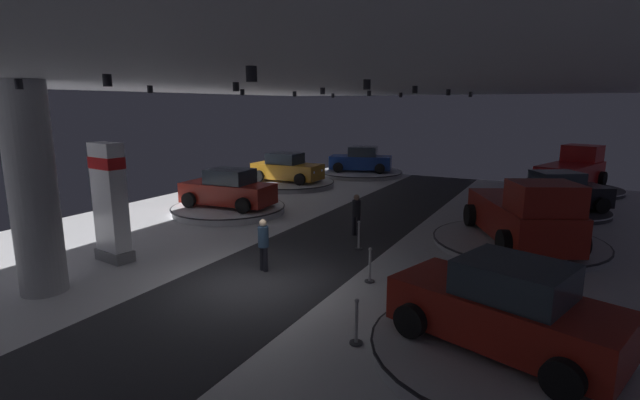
{
  "coord_description": "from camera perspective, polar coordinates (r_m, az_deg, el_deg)",
  "views": [
    {
      "loc": [
        7.36,
        -9.87,
        4.9
      ],
      "look_at": [
        -0.63,
        5.18,
        1.4
      ],
      "focal_mm": 26.31,
      "sensor_mm": 36.0,
      "label": 1
    }
  ],
  "objects": [
    {
      "name": "visitor_walking_far",
      "position": [
        17.67,
        4.44,
        -1.5
      ],
      "size": [
        0.32,
        0.32,
        1.59
      ],
      "color": "black",
      "rests_on": "ground"
    },
    {
      "name": "display_platform_mid_left",
      "position": [
        21.9,
        -11.06,
        -1.07
      ],
      "size": [
        5.16,
        5.16,
        0.32
      ],
      "color": "silver",
      "rests_on": "ground"
    },
    {
      "name": "display_car_deep_left",
      "position": [
        32.93,
        5.02,
        4.85
      ],
      "size": [
        4.53,
        3.1,
        1.71
      ],
      "color": "navy",
      "rests_on": "display_platform_deep_left"
    },
    {
      "name": "column_left",
      "position": [
        14.04,
        -31.56,
        1.07
      ],
      "size": [
        1.16,
        1.16,
        5.5
      ],
      "color": "#ADADB2",
      "rests_on": "ground"
    },
    {
      "name": "display_platform_deep_right",
      "position": [
        30.33,
        27.98,
        1.2
      ],
      "size": [
        5.68,
        5.68,
        0.24
      ],
      "color": "#333338",
      "rests_on": "ground"
    },
    {
      "name": "pickup_truck_mid_right",
      "position": [
        17.39,
        23.56,
        -1.74
      ],
      "size": [
        4.38,
        5.68,
        2.3
      ],
      "color": "maroon",
      "rests_on": "display_platform_mid_right"
    },
    {
      "name": "display_platform_far_right",
      "position": [
        23.94,
        26.84,
        -1.17
      ],
      "size": [
        4.51,
        4.51,
        0.22
      ],
      "color": "#333338",
      "rests_on": "ground"
    },
    {
      "name": "display_car_near_right",
      "position": [
        9.78,
        21.65,
        -12.15
      ],
      "size": [
        4.55,
        3.19,
        1.71
      ],
      "color": "maroon",
      "rests_on": "display_platform_near_right"
    },
    {
      "name": "visitor_walking_near",
      "position": [
        14.0,
        -6.9,
        -5.06
      ],
      "size": [
        0.32,
        0.32,
        1.59
      ],
      "color": "black",
      "rests_on": "ground"
    },
    {
      "name": "ceiling_with_spotlights",
      "position": [
        12.33,
        -9.03,
        14.48
      ],
      "size": [
        24.0,
        44.0,
        0.39
      ],
      "color": "silver"
    },
    {
      "name": "stanchion_a",
      "position": [
        10.07,
        4.44,
        -15.17
      ],
      "size": [
        0.28,
        0.28,
        1.01
      ],
      "color": "#333338",
      "rests_on": "ground"
    },
    {
      "name": "stanchion_b",
      "position": [
        13.29,
        6.08,
        -8.39
      ],
      "size": [
        0.28,
        0.28,
        1.01
      ],
      "color": "#333338",
      "rests_on": "ground"
    },
    {
      "name": "display_platform_near_right",
      "position": [
        10.18,
        21.09,
        -16.83
      ],
      "size": [
        5.04,
        5.04,
        0.33
      ],
      "color": "#B7B7BC",
      "rests_on": "ground"
    },
    {
      "name": "stanchion_c",
      "position": [
        16.16,
        4.73,
        -4.71
      ],
      "size": [
        0.28,
        0.28,
        1.01
      ],
      "color": "#333338",
      "rests_on": "ground"
    },
    {
      "name": "ground",
      "position": [
        13.26,
        -8.26,
        -10.32
      ],
      "size": [
        24.0,
        44.0,
        0.06
      ],
      "color": "silver"
    },
    {
      "name": "display_car_far_left",
      "position": [
        28.52,
        -4.05,
        3.85
      ],
      "size": [
        4.27,
        2.27,
        1.71
      ],
      "color": "#B77519",
      "rests_on": "display_platform_far_left"
    },
    {
      "name": "pickup_truck_deep_right",
      "position": [
        30.49,
        28.36,
        3.19
      ],
      "size": [
        3.93,
        5.69,
        2.3
      ],
      "color": "red",
      "rests_on": "display_platform_deep_right"
    },
    {
      "name": "display_platform_deep_left",
      "position": [
        33.05,
        4.94,
        3.31
      ],
      "size": [
        5.83,
        5.83,
        0.29
      ],
      "color": "#B7B7BC",
      "rests_on": "ground"
    },
    {
      "name": "display_platform_mid_right",
      "position": [
        17.93,
        22.91,
        -4.74
      ],
      "size": [
        5.82,
        5.82,
        0.24
      ],
      "color": "#B7B7BC",
      "rests_on": "ground"
    },
    {
      "name": "brand_sign_pylon",
      "position": [
        16.0,
        -24.18,
        -0.08
      ],
      "size": [
        1.34,
        0.8,
        3.75
      ],
      "color": "slate",
      "rests_on": "ground"
    },
    {
      "name": "display_platform_far_left",
      "position": [
        28.64,
        -3.97,
        2.07
      ],
      "size": [
        5.69,
        5.69,
        0.3
      ],
      "color": "#B7B7BC",
      "rests_on": "ground"
    },
    {
      "name": "display_car_far_right",
      "position": [
        23.77,
        26.96,
        0.86
      ],
      "size": [
        4.51,
        3.76,
        1.71
      ],
      "color": "black",
      "rests_on": "display_platform_far_right"
    },
    {
      "name": "display_car_mid_left",
      "position": [
        21.7,
        -11.09,
        1.26
      ],
      "size": [
        4.35,
        2.49,
        1.71
      ],
      "color": "maroon",
      "rests_on": "display_platform_mid_left"
    }
  ]
}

